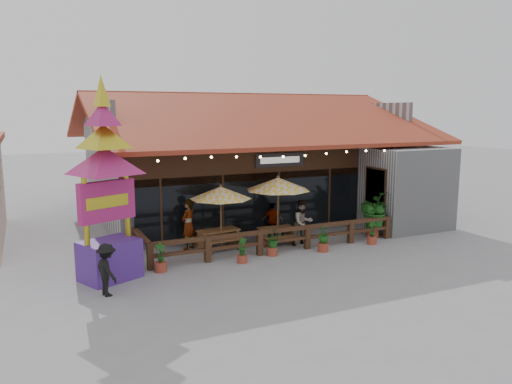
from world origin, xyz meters
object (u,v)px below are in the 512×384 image
picnic_table_left (218,236)px  tropical_plant (373,211)px  umbrella_left (221,193)px  pedestrian (107,270)px  picnic_table_right (276,233)px  thai_sign_tower (105,166)px  umbrella_right (278,184)px

picnic_table_left → tropical_plant: (6.46, -1.05, 0.60)m
umbrella_left → pedestrian: 5.76m
picnic_table_right → thai_sign_tower: 7.46m
tropical_plant → picnic_table_left: bearing=170.8°
umbrella_left → thai_sign_tower: (-4.36, -1.67, 1.38)m
thai_sign_tower → tropical_plant: bearing=4.1°
picnic_table_left → tropical_plant: 6.57m
umbrella_left → picnic_table_right: 2.84m
umbrella_right → pedestrian: size_ratio=1.79×
umbrella_right → picnic_table_right: (-0.12, -0.09, -1.91)m
picnic_table_right → tropical_plant: 4.26m
tropical_plant → thai_sign_tower: bearing=-175.9°
umbrella_left → tropical_plant: umbrella_left is taller
picnic_table_left → tropical_plant: size_ratio=0.88×
umbrella_right → thai_sign_tower: size_ratio=0.40×
umbrella_right → picnic_table_left: umbrella_right is taller
picnic_table_left → picnic_table_right: bearing=-7.5°
picnic_table_right → umbrella_right: bearing=38.4°
umbrella_left → umbrella_right: (2.37, -0.06, 0.19)m
picnic_table_right → thai_sign_tower: bearing=-167.1°
thai_sign_tower → pedestrian: thai_sign_tower is taller
umbrella_left → thai_sign_tower: bearing=-159.0°
picnic_table_right → pedestrian: pedestrian is taller
tropical_plant → pedestrian: bearing=-168.8°
picnic_table_right → thai_sign_tower: (-6.61, -1.52, 3.10)m
umbrella_left → picnic_table_left: 1.68m
picnic_table_right → pedestrian: (-6.91, -2.93, 0.31)m
umbrella_right → tropical_plant: 4.30m
umbrella_left → umbrella_right: bearing=-1.5°
tropical_plant → pedestrian: (-11.05, -2.19, -0.35)m
tropical_plant → pedestrian: 11.27m
umbrella_left → umbrella_right: umbrella_right is taller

